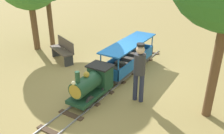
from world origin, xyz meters
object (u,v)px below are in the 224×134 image
(passenger_car, at_px, (129,59))
(conductor_person, at_px, (139,68))
(locomotive, at_px, (92,83))
(park_bench, at_px, (63,50))

(passenger_car, distance_m, conductor_person, 1.98)
(locomotive, xyz_separation_m, park_bench, (2.50, -1.61, -0.07))
(conductor_person, bearing_deg, locomotive, 26.68)
(locomotive, relative_size, passenger_car, 0.54)
(passenger_car, bearing_deg, locomotive, 90.00)
(locomotive, relative_size, conductor_person, 0.89)
(conductor_person, bearing_deg, passenger_car, -54.84)
(passenger_car, height_order, conductor_person, conductor_person)
(locomotive, distance_m, park_bench, 2.97)
(passenger_car, bearing_deg, conductor_person, 125.16)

